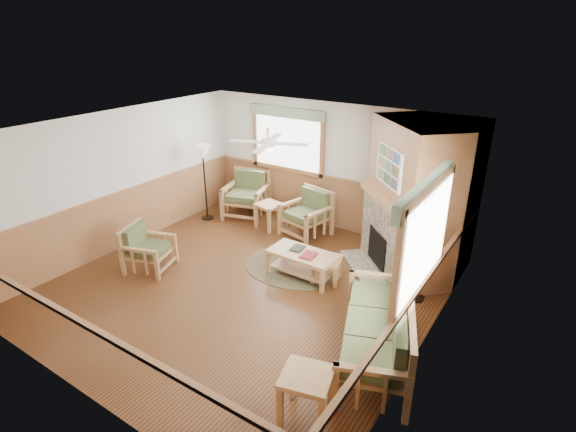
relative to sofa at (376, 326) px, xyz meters
The scene contains 24 objects.
floor 2.62m from the sofa, behind, with size 6.00×6.00×0.01m, color #522D16.
ceiling 3.39m from the sofa, behind, with size 6.00×6.00×0.01m, color white.
wall_back 4.36m from the sofa, 126.33° to the left, with size 6.00×0.02×2.70m, color silver.
wall_front 3.70m from the sofa, 134.70° to the right, with size 6.00×0.02×2.70m, color silver.
wall_left 5.61m from the sofa, behind, with size 0.02×6.00×2.70m, color silver.
wall_right 1.07m from the sofa, 43.35° to the left, with size 0.02×6.00×2.70m, color silver.
wainscot 2.57m from the sofa, behind, with size 6.00×6.00×1.10m, color #9D6840, non-canonical shape.
fireplace 2.68m from the sofa, 100.93° to the left, with size 2.20×2.20×2.70m, color #9D6840, non-canonical shape.
window_back 5.38m from the sofa, 136.86° to the left, with size 1.90×0.16×1.50m, color white, non-canonical shape.
window_right 2.10m from the sofa, 29.48° to the left, with size 0.16×1.90×1.50m, color white, non-canonical shape.
ceiling_fan 3.20m from the sofa, 161.60° to the left, with size 1.24×1.24×0.36m, color white, non-canonical shape.
sofa is the anchor object (origin of this frame).
armchair_back_left 5.28m from the sofa, 147.06° to the left, with size 0.91×0.91×1.03m, color tan, non-canonical shape.
armchair_back_right 3.88m from the sofa, 134.95° to the left, with size 0.85×0.85×0.95m, color tan, non-canonical shape.
armchair_left 4.35m from the sofa, behind, with size 0.74×0.74×0.83m, color tan, non-canonical shape.
coffee_table 2.28m from the sofa, 146.73° to the left, with size 1.20×0.60×0.48m, color tan, non-canonical shape.
end_table_chairs 4.43m from the sofa, 144.07° to the left, with size 0.51×0.49×0.57m, color tan, non-canonical shape.
end_table_sofa 1.40m from the sofa, 99.49° to the right, with size 0.55×0.53×0.62m, color tan, non-canonical shape.
footstool 2.05m from the sofa, 137.03° to the left, with size 0.48×0.48×0.42m, color tan, non-canonical shape.
braided_rug 2.60m from the sofa, 150.53° to the left, with size 1.70×1.70×0.01m, color #4D462F.
floor_lamp_left 5.56m from the sofa, 156.23° to the left, with size 0.40×0.40×1.73m, color black, non-canonical shape.
floor_lamp_right 1.72m from the sofa, 89.36° to the left, with size 0.41×0.41×1.81m, color black, non-canonical shape.
book_red 2.11m from the sofa, 145.63° to the left, with size 0.22×0.30×0.03m, color maroon.
book_dark 2.43m from the sofa, 147.29° to the left, with size 0.20×0.27×0.03m, color black.
Camera 1 is at (4.23, -5.10, 4.15)m, focal length 28.00 mm.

